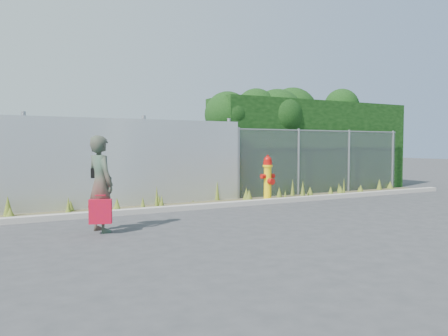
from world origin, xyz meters
TOP-DOWN VIEW (x-y plane):
  - ground at (0.00, 0.00)m, footprint 80.00×80.00m
  - curb at (0.00, 1.80)m, footprint 16.00×0.22m
  - weed_strip at (-0.97, 2.45)m, footprint 16.00×1.31m
  - corrugated_fence at (-3.25, 3.01)m, footprint 8.50×0.21m
  - chainlink_fence at (4.25, 3.00)m, footprint 6.50×0.07m
  - hedge at (4.27, 4.02)m, footprint 7.73×2.01m
  - fire_hydrant at (1.49, 2.17)m, footprint 0.43×0.38m
  - woman at (-3.49, 0.14)m, footprint 0.57×0.71m
  - red_tote_bag at (-3.56, -0.11)m, footprint 0.38×0.14m
  - black_shoulder_bag at (-3.49, 0.35)m, footprint 0.24×0.10m

SIDE VIEW (x-z plane):
  - ground at x=0.00m, z-range 0.00..0.00m
  - curb at x=0.00m, z-range 0.00..0.12m
  - weed_strip at x=-0.97m, z-range -0.14..0.41m
  - red_tote_bag at x=-3.56m, z-range 0.15..0.65m
  - fire_hydrant at x=1.49m, z-range -0.02..1.26m
  - woman at x=-3.49m, z-range 0.00..1.71m
  - chainlink_fence at x=4.25m, z-range 0.01..2.06m
  - black_shoulder_bag at x=-3.49m, z-range 0.95..1.12m
  - corrugated_fence at x=-3.25m, z-range -0.05..2.25m
  - hedge at x=4.27m, z-range 0.14..3.70m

